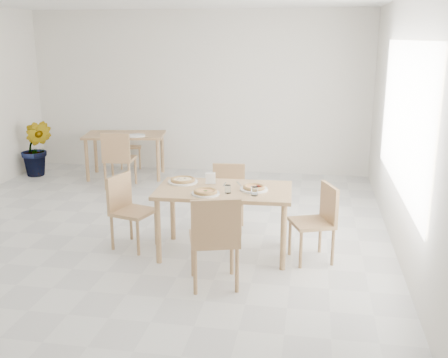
% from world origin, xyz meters
% --- Properties ---
extents(room, '(7.28, 7.00, 7.00)m').
position_xyz_m(room, '(2.98, 0.30, 1.50)').
color(room, silver).
rests_on(room, ground).
extents(main_table, '(1.48, 0.88, 0.75)m').
position_xyz_m(main_table, '(1.11, -0.19, 0.66)').
color(main_table, tan).
rests_on(main_table, ground).
extents(chair_south, '(0.57, 0.57, 0.93)m').
position_xyz_m(chair_south, '(1.17, -1.03, 0.54)').
color(chair_south, tan).
rests_on(chair_south, ground).
extents(chair_north, '(0.43, 0.43, 0.81)m').
position_xyz_m(chair_north, '(1.02, 0.60, 0.47)').
color(chair_north, tan).
rests_on(chair_north, ground).
extents(chair_west, '(0.51, 0.51, 0.84)m').
position_xyz_m(chair_west, '(-0.00, -0.17, 0.48)').
color(chair_west, tan).
rests_on(chair_west, ground).
extents(chair_east, '(0.53, 0.53, 0.83)m').
position_xyz_m(chair_east, '(2.13, -0.18, 0.48)').
color(chair_east, tan).
rests_on(chair_east, ground).
extents(plate_margherita, '(0.29, 0.29, 0.02)m').
position_xyz_m(plate_margherita, '(0.96, -0.44, 0.76)').
color(plate_margherita, white).
rests_on(plate_margherita, main_table).
extents(plate_mushroom, '(0.34, 0.34, 0.02)m').
position_xyz_m(plate_mushroom, '(0.61, -0.03, 0.76)').
color(plate_mushroom, white).
rests_on(plate_mushroom, main_table).
extents(plate_pepperoni, '(0.30, 0.30, 0.02)m').
position_xyz_m(plate_pepperoni, '(1.43, -0.19, 0.76)').
color(plate_pepperoni, white).
rests_on(plate_pepperoni, main_table).
extents(pizza_margherita, '(0.32, 0.32, 0.03)m').
position_xyz_m(pizza_margherita, '(0.96, -0.44, 0.78)').
color(pizza_margherita, tan).
rests_on(pizza_margherita, plate_margherita).
extents(pizza_mushroom, '(0.33, 0.33, 0.03)m').
position_xyz_m(pizza_mushroom, '(0.61, -0.03, 0.78)').
color(pizza_mushroom, tan).
rests_on(pizza_mushroom, plate_mushroom).
extents(pizza_pepperoni, '(0.27, 0.27, 0.03)m').
position_xyz_m(pizza_pepperoni, '(1.43, -0.19, 0.78)').
color(pizza_pepperoni, tan).
rests_on(pizza_pepperoni, plate_pepperoni).
extents(tumbler_a, '(0.07, 0.07, 0.09)m').
position_xyz_m(tumbler_a, '(1.46, -0.39, 0.80)').
color(tumbler_a, white).
rests_on(tumbler_a, main_table).
extents(tumbler_b, '(0.06, 0.06, 0.08)m').
position_xyz_m(tumbler_b, '(1.18, -0.35, 0.79)').
color(tumbler_b, white).
rests_on(tumbler_b, main_table).
extents(napkin_holder, '(0.12, 0.08, 0.13)m').
position_xyz_m(napkin_holder, '(0.93, -0.05, 0.81)').
color(napkin_holder, silver).
rests_on(napkin_holder, main_table).
extents(fork_a, '(0.02, 0.17, 0.01)m').
position_xyz_m(fork_a, '(1.09, -0.03, 0.75)').
color(fork_a, silver).
rests_on(fork_a, main_table).
extents(fork_b, '(0.09, 0.18, 0.01)m').
position_xyz_m(fork_b, '(1.24, 0.02, 0.75)').
color(fork_b, silver).
rests_on(fork_b, main_table).
extents(second_table, '(1.43, 0.97, 0.75)m').
position_xyz_m(second_table, '(-1.12, 2.80, 0.65)').
color(second_table, tan).
rests_on(second_table, ground).
extents(chair_back_s, '(0.48, 0.48, 0.91)m').
position_xyz_m(chair_back_s, '(-0.98, 2.09, 0.53)').
color(chair_back_s, tan).
rests_on(chair_back_s, ground).
extents(chair_back_n, '(0.48, 0.48, 0.78)m').
position_xyz_m(chair_back_n, '(-1.29, 3.55, 0.45)').
color(chair_back_n, tan).
rests_on(chair_back_n, ground).
extents(plate_empty, '(0.31, 0.31, 0.02)m').
position_xyz_m(plate_empty, '(-0.86, 2.63, 0.76)').
color(plate_empty, white).
rests_on(plate_empty, second_table).
extents(potted_plant, '(0.60, 0.52, 0.97)m').
position_xyz_m(potted_plant, '(-2.65, 2.61, 0.49)').
color(potted_plant, '#206D28').
rests_on(potted_plant, ground).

